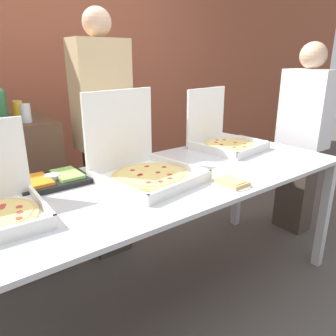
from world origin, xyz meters
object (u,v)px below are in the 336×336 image
(paper_plate_front_left, at_px, (231,183))
(pizza_box_near_left, at_px, (223,138))
(soda_can_silver, at_px, (26,113))
(person_guest_cap, at_px, (302,138))
(pizza_box_far_right, at_px, (142,164))
(person_guest_plaid, at_px, (104,136))
(veggie_tray, at_px, (52,180))
(soda_can_colored, at_px, (18,110))
(soda_bottle, at_px, (0,102))

(paper_plate_front_left, bearing_deg, pizza_box_near_left, 46.71)
(pizza_box_near_left, xyz_separation_m, soda_can_silver, (-1.26, 0.57, 0.24))
(paper_plate_front_left, height_order, person_guest_cap, person_guest_cap)
(pizza_box_far_right, distance_m, person_guest_cap, 1.65)
(pizza_box_far_right, height_order, person_guest_plaid, person_guest_plaid)
(pizza_box_far_right, bearing_deg, paper_plate_front_left, -58.35)
(paper_plate_front_left, xyz_separation_m, person_guest_plaid, (-0.21, 1.07, 0.10))
(pizza_box_near_left, bearing_deg, veggie_tray, 170.50)
(paper_plate_front_left, bearing_deg, person_guest_cap, 15.71)
(paper_plate_front_left, relative_size, soda_can_colored, 1.74)
(pizza_box_far_right, height_order, veggie_tray, pizza_box_far_right)
(person_guest_cap, bearing_deg, pizza_box_near_left, 75.78)
(soda_bottle, relative_size, soda_can_colored, 2.36)
(person_guest_cap, bearing_deg, paper_plate_front_left, 105.71)
(pizza_box_far_right, relative_size, soda_can_silver, 4.66)
(soda_can_silver, xyz_separation_m, soda_can_colored, (-0.00, 0.19, 0.00))
(pizza_box_near_left, bearing_deg, soda_can_silver, 147.81)
(veggie_tray, height_order, person_guest_plaid, person_guest_plaid)
(soda_can_silver, distance_m, person_guest_cap, 2.22)
(paper_plate_front_left, height_order, person_guest_plaid, person_guest_plaid)
(pizza_box_near_left, xyz_separation_m, soda_can_colored, (-1.26, 0.76, 0.24))
(soda_can_silver, xyz_separation_m, person_guest_cap, (2.05, -0.77, -0.32))
(pizza_box_near_left, xyz_separation_m, veggie_tray, (-1.31, 0.04, -0.06))
(soda_bottle, distance_m, person_guest_plaid, 0.72)
(person_guest_plaid, bearing_deg, pizza_box_far_right, 80.76)
(pizza_box_far_right, xyz_separation_m, veggie_tray, (-0.44, 0.23, -0.06))
(pizza_box_near_left, distance_m, person_guest_plaid, 0.91)
(veggie_tray, height_order, soda_can_silver, soda_can_silver)
(soda_can_colored, relative_size, person_guest_cap, 0.08)
(pizza_box_near_left, distance_m, pizza_box_far_right, 0.89)
(soda_can_silver, height_order, soda_can_colored, same)
(soda_bottle, distance_m, soda_can_colored, 0.15)
(veggie_tray, bearing_deg, person_guest_cap, -6.51)
(paper_plate_front_left, height_order, veggie_tray, veggie_tray)
(paper_plate_front_left, distance_m, person_guest_cap, 1.38)
(soda_can_silver, distance_m, soda_can_colored, 0.19)
(person_guest_plaid, bearing_deg, soda_can_colored, -27.14)
(paper_plate_front_left, relative_size, person_guest_plaid, 0.12)
(soda_bottle, xyz_separation_m, soda_can_silver, (0.12, -0.13, -0.07))
(veggie_tray, xyz_separation_m, person_guest_cap, (2.10, -0.24, -0.02))
(soda_can_colored, distance_m, person_guest_cap, 2.29)
(person_guest_cap, bearing_deg, soda_bottle, 67.38)
(paper_plate_front_left, distance_m, soda_can_colored, 1.55)
(pizza_box_far_right, distance_m, soda_bottle, 1.07)
(pizza_box_far_right, distance_m, person_guest_plaid, 0.70)
(soda_can_silver, bearing_deg, veggie_tray, -94.81)
(veggie_tray, xyz_separation_m, soda_bottle, (-0.07, 0.67, 0.36))
(soda_can_silver, relative_size, soda_can_colored, 1.00)
(pizza_box_near_left, height_order, soda_can_colored, pizza_box_near_left)
(paper_plate_front_left, relative_size, soda_bottle, 0.74)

